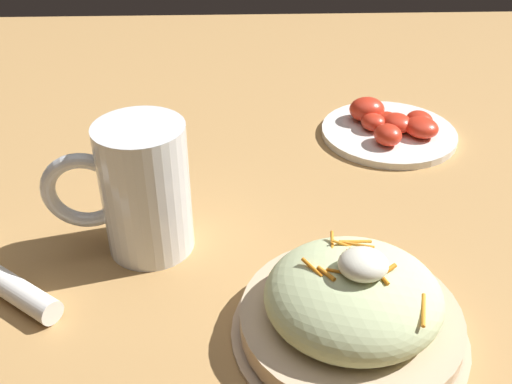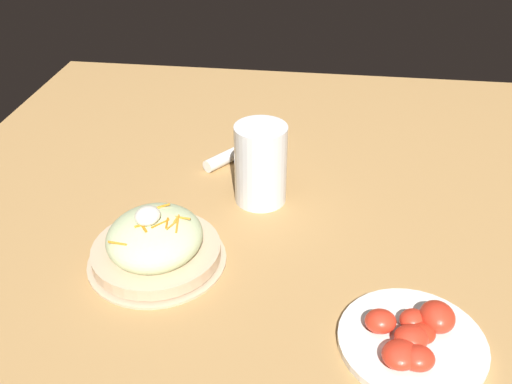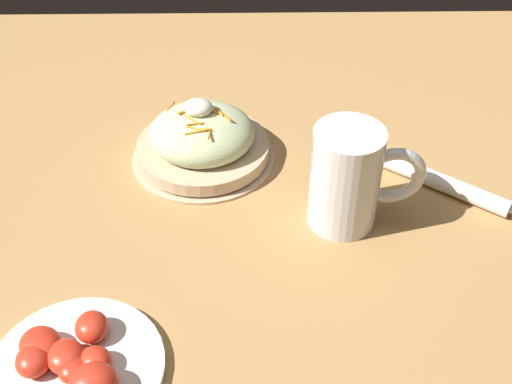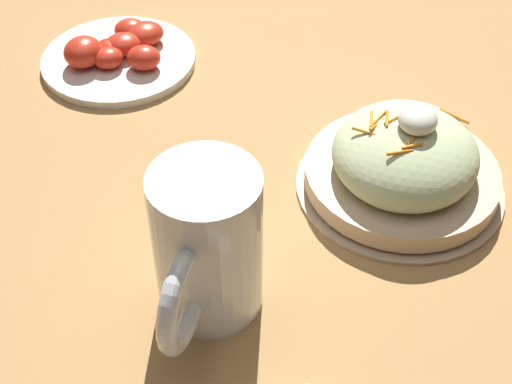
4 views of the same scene
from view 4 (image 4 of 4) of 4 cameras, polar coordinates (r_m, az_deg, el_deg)
name	(u,v)px [view 4 (image 4 of 4)]	position (r m, az deg, el deg)	size (l,w,h in m)	color
ground_plane	(149,197)	(0.74, -8.32, -0.38)	(1.43, 1.43, 0.00)	#B2844C
salad_plate	(403,164)	(0.74, 11.43, 2.18)	(0.21, 0.21, 0.10)	#D1B28E
beer_mug	(207,254)	(0.60, -3.86, -4.82)	(0.15, 0.09, 0.14)	white
tomato_plate	(118,53)	(0.93, -10.70, 10.59)	(0.19, 0.19, 0.04)	white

